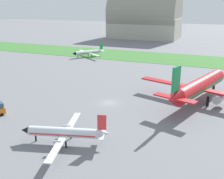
% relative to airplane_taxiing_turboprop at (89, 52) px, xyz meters
% --- Properties ---
extents(ground_plane, '(600.00, 600.00, 0.00)m').
position_rel_airplane_taxiing_turboprop_xyz_m(ground_plane, '(34.97, -56.05, -2.25)').
color(ground_plane, slate).
extents(grass_taxiway_strip, '(360.00, 28.00, 0.08)m').
position_rel_airplane_taxiing_turboprop_xyz_m(grass_taxiway_strip, '(34.97, 10.82, -2.21)').
color(grass_taxiway_strip, '#3D7533').
rests_on(grass_taxiway_strip, ground_plane).
extents(airplane_taxiing_turboprop, '(17.39, 15.35, 6.14)m').
position_rel_airplane_taxiing_turboprop_xyz_m(airplane_taxiing_turboprop, '(0.00, 0.00, 0.00)').
color(airplane_taxiing_turboprop, white).
rests_on(airplane_taxiing_turboprop, ground_plane).
extents(airplane_midfield_jet, '(33.82, 33.48, 12.24)m').
position_rel_airplane_taxiing_turboprop_xyz_m(airplane_midfield_jet, '(56.76, -46.26, 2.16)').
color(airplane_midfield_jet, red).
rests_on(airplane_midfield_jet, ground_plane).
extents(airplane_foreground_turboprop, '(17.14, 19.85, 6.09)m').
position_rel_airplane_taxiing_turboprop_xyz_m(airplane_foreground_turboprop, '(36.12, -79.20, -0.02)').
color(airplane_foreground_turboprop, silver).
rests_on(airplane_foreground_turboprop, ground_plane).
extents(hangar_distant, '(50.10, 32.56, 33.75)m').
position_rel_airplane_taxiing_turboprop_xyz_m(hangar_distant, '(3.72, 83.16, 12.24)').
color(hangar_distant, '#B2AD9E').
rests_on(hangar_distant, ground_plane).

